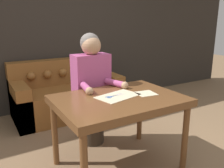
{
  "coord_description": "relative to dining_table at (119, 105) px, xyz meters",
  "views": [
    {
      "loc": [
        -1.23,
        -1.67,
        1.44
      ],
      "look_at": [
        -0.09,
        0.26,
        0.84
      ],
      "focal_mm": 38.0,
      "sensor_mm": 36.0,
      "label": 1
    }
  ],
  "objects": [
    {
      "name": "pattern_paper_offcut",
      "position": [
        0.29,
        -0.04,
        0.08
      ],
      "size": [
        0.21,
        0.2,
        0.0
      ],
      "color": "beige",
      "rests_on": "dining_table"
    },
    {
      "name": "person",
      "position": [
        -0.0,
        0.59,
        0.02
      ],
      "size": [
        0.49,
        0.56,
        1.31
      ],
      "color": "#33281E",
      "rests_on": "ground_plane"
    },
    {
      "name": "pattern_paper_main",
      "position": [
        0.01,
        0.03,
        0.08
      ],
      "size": [
        0.46,
        0.34,
        0.0
      ],
      "color": "beige",
      "rests_on": "dining_table"
    },
    {
      "name": "scissors",
      "position": [
        -0.05,
        0.04,
        0.08
      ],
      "size": [
        0.22,
        0.09,
        0.01
      ],
      "color": "silver",
      "rests_on": "dining_table"
    },
    {
      "name": "wall_back",
      "position": [
        0.09,
        2.06,
        0.64
      ],
      "size": [
        8.0,
        0.06,
        2.6
      ],
      "color": "#2D2823",
      "rests_on": "ground_plane"
    },
    {
      "name": "dining_table",
      "position": [
        0.0,
        0.0,
        0.0
      ],
      "size": [
        1.19,
        0.85,
        0.74
      ],
      "color": "brown",
      "rests_on": "ground_plane"
    },
    {
      "name": "couch",
      "position": [
        0.05,
        1.65,
        -0.36
      ],
      "size": [
        1.62,
        0.83,
        0.84
      ],
      "color": "brown",
      "rests_on": "ground_plane"
    }
  ]
}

